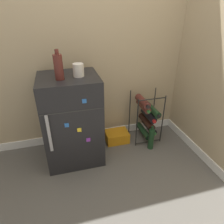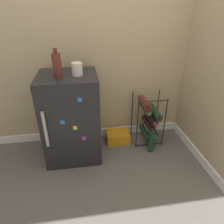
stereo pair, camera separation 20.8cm
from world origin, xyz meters
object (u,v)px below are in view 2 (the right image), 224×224
object	(u,v)px
soda_box	(118,137)
fridge_top_bottle	(57,65)
mini_fridge	(71,118)
fridge_top_cup	(77,69)
wine_rack	(149,118)
loose_bottle_floor	(151,141)

from	to	relation	value
soda_box	fridge_top_bottle	xyz separation A→B (m)	(-0.56, -0.20, 0.92)
mini_fridge	soda_box	xyz separation A→B (m)	(0.50, 0.13, -0.38)
fridge_top_cup	fridge_top_bottle	size ratio (longest dim) A/B	0.45
mini_fridge	fridge_top_cup	bearing A→B (deg)	-16.89
mini_fridge	wine_rack	bearing A→B (deg)	6.88
wine_rack	fridge_top_cup	world-z (taller)	fridge_top_cup
mini_fridge	soda_box	distance (m)	0.64
soda_box	loose_bottle_floor	size ratio (longest dim) A/B	0.93
fridge_top_cup	loose_bottle_floor	distance (m)	1.09
fridge_top_cup	mini_fridge	bearing A→B (deg)	163.11
soda_box	fridge_top_cup	size ratio (longest dim) A/B	2.36
mini_fridge	fridge_top_bottle	distance (m)	0.55
mini_fridge	wine_rack	world-z (taller)	mini_fridge
fridge_top_bottle	loose_bottle_floor	distance (m)	1.23
mini_fridge	fridge_top_cup	world-z (taller)	fridge_top_cup
loose_bottle_floor	fridge_top_cup	bearing A→B (deg)	174.54
wine_rack	fridge_top_bottle	bearing A→B (deg)	-169.29
mini_fridge	soda_box	size ratio (longest dim) A/B	3.34
wine_rack	loose_bottle_floor	size ratio (longest dim) A/B	2.07
wine_rack	soda_box	world-z (taller)	wine_rack
wine_rack	fridge_top_bottle	distance (m)	1.15
soda_box	fridge_top_cup	bearing A→B (deg)	-157.84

